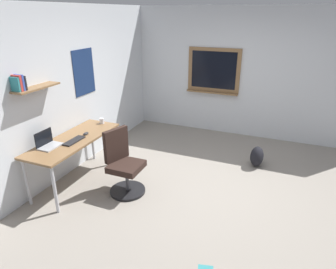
{
  "coord_description": "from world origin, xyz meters",
  "views": [
    {
      "loc": [
        -3.74,
        -0.77,
        2.48
      ],
      "look_at": [
        -0.11,
        0.72,
        0.85
      ],
      "focal_mm": 31.77,
      "sensor_mm": 36.0,
      "label": 1
    }
  ],
  "objects_px": {
    "desk": "(74,143)",
    "backpack": "(257,156)",
    "laptop": "(48,143)",
    "coffee_mug": "(102,121)",
    "computer_mouse": "(86,134)",
    "keyboard": "(74,141)",
    "office_chair": "(123,166)"
  },
  "relations": [
    {
      "from": "desk",
      "to": "keyboard",
      "type": "bearing_deg",
      "value": -137.02
    },
    {
      "from": "coffee_mug",
      "to": "computer_mouse",
      "type": "bearing_deg",
      "value": -174.34
    },
    {
      "from": "keyboard",
      "to": "laptop",
      "type": "bearing_deg",
      "value": 142.06
    },
    {
      "from": "computer_mouse",
      "to": "backpack",
      "type": "xyz_separation_m",
      "value": [
        1.39,
        -2.44,
        -0.57
      ]
    },
    {
      "from": "laptop",
      "to": "computer_mouse",
      "type": "relative_size",
      "value": 2.98
    },
    {
      "from": "desk",
      "to": "coffee_mug",
      "type": "xyz_separation_m",
      "value": [
        0.7,
        -0.02,
        0.12
      ]
    },
    {
      "from": "desk",
      "to": "coffee_mug",
      "type": "bearing_deg",
      "value": -2.03
    },
    {
      "from": "office_chair",
      "to": "computer_mouse",
      "type": "xyz_separation_m",
      "value": [
        0.15,
        0.72,
        0.34
      ]
    },
    {
      "from": "laptop",
      "to": "computer_mouse",
      "type": "xyz_separation_m",
      "value": [
        0.56,
        -0.22,
        -0.04
      ]
    },
    {
      "from": "desk",
      "to": "laptop",
      "type": "distance_m",
      "value": 0.41
    },
    {
      "from": "computer_mouse",
      "to": "coffee_mug",
      "type": "xyz_separation_m",
      "value": [
        0.5,
        0.05,
        0.03
      ]
    },
    {
      "from": "office_chair",
      "to": "coffee_mug",
      "type": "distance_m",
      "value": 1.08
    },
    {
      "from": "keyboard",
      "to": "backpack",
      "type": "bearing_deg",
      "value": -55.55
    },
    {
      "from": "laptop",
      "to": "coffee_mug",
      "type": "xyz_separation_m",
      "value": [
        1.07,
        -0.17,
        -0.01
      ]
    },
    {
      "from": "office_chair",
      "to": "backpack",
      "type": "relative_size",
      "value": 2.7
    },
    {
      "from": "keyboard",
      "to": "coffee_mug",
      "type": "distance_m",
      "value": 0.79
    },
    {
      "from": "laptop",
      "to": "coffee_mug",
      "type": "distance_m",
      "value": 1.08
    },
    {
      "from": "computer_mouse",
      "to": "coffee_mug",
      "type": "bearing_deg",
      "value": 5.66
    },
    {
      "from": "computer_mouse",
      "to": "keyboard",
      "type": "bearing_deg",
      "value": 180.0
    },
    {
      "from": "backpack",
      "to": "laptop",
      "type": "bearing_deg",
      "value": 126.32
    },
    {
      "from": "laptop",
      "to": "computer_mouse",
      "type": "distance_m",
      "value": 0.6
    },
    {
      "from": "desk",
      "to": "backpack",
      "type": "height_order",
      "value": "desk"
    },
    {
      "from": "coffee_mug",
      "to": "desk",
      "type": "bearing_deg",
      "value": 177.97
    },
    {
      "from": "desk",
      "to": "coffee_mug",
      "type": "relative_size",
      "value": 17.48
    },
    {
      "from": "desk",
      "to": "keyboard",
      "type": "distance_m",
      "value": 0.14
    },
    {
      "from": "office_chair",
      "to": "backpack",
      "type": "bearing_deg",
      "value": -48.07
    },
    {
      "from": "desk",
      "to": "backpack",
      "type": "distance_m",
      "value": 3.02
    },
    {
      "from": "office_chair",
      "to": "laptop",
      "type": "distance_m",
      "value": 1.1
    },
    {
      "from": "desk",
      "to": "office_chair",
      "type": "xyz_separation_m",
      "value": [
        0.05,
        -0.8,
        -0.25
      ]
    },
    {
      "from": "office_chair",
      "to": "backpack",
      "type": "xyz_separation_m",
      "value": [
        1.54,
        -1.71,
        -0.23
      ]
    },
    {
      "from": "office_chair",
      "to": "computer_mouse",
      "type": "height_order",
      "value": "office_chair"
    },
    {
      "from": "keyboard",
      "to": "backpack",
      "type": "relative_size",
      "value": 1.05
    }
  ]
}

